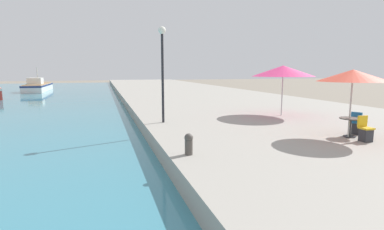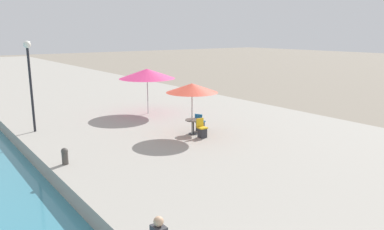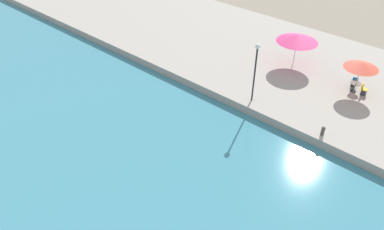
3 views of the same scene
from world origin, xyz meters
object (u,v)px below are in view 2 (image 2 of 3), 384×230
at_px(cafe_chair_right, 202,131).
at_px(lamppost, 29,71).
at_px(cafe_chair_left, 200,125).
at_px(mooring_bollard, 65,156).
at_px(cafe_umbrella_white, 147,74).
at_px(cafe_table, 193,124).
at_px(cafe_umbrella_pink, 192,88).

height_order(cafe_chair_right, lamppost, lamppost).
height_order(cafe_chair_left, mooring_bollard, cafe_chair_left).
relative_size(cafe_umbrella_white, cafe_table, 4.29).
relative_size(cafe_umbrella_pink, mooring_bollard, 3.91).
xyz_separation_m(cafe_table, cafe_chair_right, (-0.02, -0.72, -0.21)).
relative_size(cafe_umbrella_white, lamppost, 0.75).
height_order(cafe_chair_right, mooring_bollard, cafe_chair_right).
relative_size(cafe_table, cafe_chair_right, 0.88).
height_order(cafe_chair_left, lamppost, lamppost).
relative_size(cafe_chair_left, cafe_chair_right, 1.00).
height_order(cafe_table, cafe_chair_left, cafe_chair_left).
bearing_deg(cafe_chair_right, lamppost, -42.54).
distance_m(cafe_umbrella_pink, cafe_chair_left, 2.19).
distance_m(cafe_table, lamppost, 8.50).
height_order(cafe_umbrella_pink, lamppost, lamppost).
bearing_deg(mooring_bollard, cafe_table, 4.80).
height_order(cafe_umbrella_white, cafe_chair_right, cafe_umbrella_white).
bearing_deg(cafe_table, mooring_bollard, -175.20).
height_order(mooring_bollard, lamppost, lamppost).
distance_m(cafe_umbrella_pink, cafe_chair_right, 2.12).
relative_size(cafe_chair_right, lamppost, 0.20).
bearing_deg(cafe_chair_right, mooring_bollard, -0.10).
xyz_separation_m(mooring_bollard, lamppost, (0.36, 5.78, 2.74)).
xyz_separation_m(cafe_umbrella_pink, cafe_chair_right, (0.11, -0.66, -2.01)).
distance_m(cafe_chair_left, lamppost, 8.89).
bearing_deg(cafe_umbrella_white, cafe_chair_right, -96.09).
bearing_deg(cafe_umbrella_white, cafe_chair_left, -89.97).
bearing_deg(lamppost, cafe_umbrella_pink, -41.10).
relative_size(cafe_umbrella_pink, cafe_table, 3.20).
relative_size(mooring_bollard, lamppost, 0.14).
bearing_deg(cafe_table, lamppost, 139.82).
bearing_deg(cafe_umbrella_pink, cafe_chair_right, -80.75).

